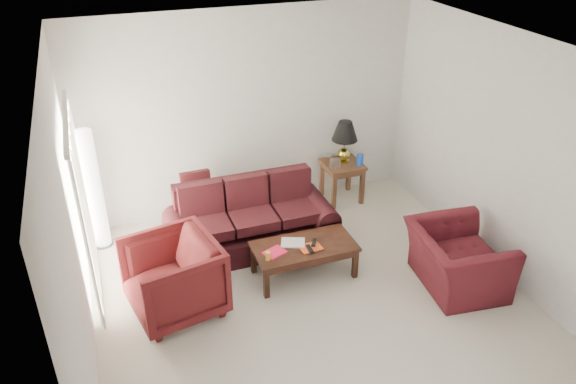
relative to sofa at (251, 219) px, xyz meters
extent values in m
plane|color=beige|center=(0.35, -1.32, -0.46)|extent=(5.00, 5.00, 0.00)
cube|color=silver|center=(-2.07, -0.02, 0.62)|extent=(0.10, 2.00, 2.16)
cube|color=black|center=(-0.58, 0.70, 0.26)|extent=(0.42, 0.21, 0.43)
cube|color=#B4B3B7|center=(1.54, 0.72, 0.25)|extent=(0.16, 0.06, 0.15)
cylinder|color=#1944A3|center=(1.94, 0.68, 0.26)|extent=(0.14, 0.14, 0.17)
cube|color=#B3B4B8|center=(1.54, 1.00, 0.26)|extent=(0.21, 0.22, 0.06)
imported|color=#491012|center=(-1.21, -0.93, 0.00)|extent=(1.18, 1.16, 0.92)
imported|color=#420F15|center=(2.13, -1.64, -0.09)|extent=(1.13, 1.26, 0.75)
cube|color=red|center=(0.04, -0.85, 0.00)|extent=(0.32, 0.29, 0.02)
cube|color=white|center=(0.33, -0.72, 0.00)|extent=(0.36, 0.32, 0.02)
cube|color=#E54B1A|center=(0.50, -0.90, 0.00)|extent=(0.27, 0.21, 0.02)
cube|color=black|center=(0.46, -0.95, 0.02)|extent=(0.06, 0.19, 0.02)
cube|color=black|center=(0.57, -0.83, 0.02)|extent=(0.13, 0.18, 0.02)
cylinder|color=gold|center=(-0.08, -0.95, 0.04)|extent=(0.07, 0.07, 0.11)
camera|label=1|loc=(-1.73, -6.20, 3.96)|focal=35.00mm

